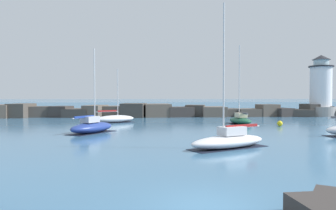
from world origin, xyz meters
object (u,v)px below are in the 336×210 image
sailboat_moored_3 (229,140)px  sailboat_moored_0 (115,119)px  mooring_buoy_orange_near (280,123)px  lighthouse (321,90)px  sailboat_moored_1 (240,120)px  sailboat_moored_2 (92,127)px

sailboat_moored_3 → sailboat_moored_0: bearing=114.6°
sailboat_moored_3 → mooring_buoy_orange_near: sailboat_moored_3 is taller
lighthouse → sailboat_moored_3: lighthouse is taller
sailboat_moored_0 → mooring_buoy_orange_near: size_ratio=8.69×
sailboat_moored_0 → sailboat_moored_3: sailboat_moored_3 is taller
sailboat_moored_0 → sailboat_moored_1: sailboat_moored_1 is taller
lighthouse → sailboat_moored_2: size_ratio=1.29×
lighthouse → sailboat_moored_3: size_ratio=1.07×
sailboat_moored_3 → mooring_buoy_orange_near: (10.97, 16.54, -0.26)m
lighthouse → sailboat_moored_1: lighthouse is taller
sailboat_moored_3 → mooring_buoy_orange_near: size_ratio=12.07×
sailboat_moored_1 → sailboat_moored_2: bearing=-154.2°
mooring_buoy_orange_near → sailboat_moored_1: bearing=143.5°
lighthouse → sailboat_moored_0: (-37.75, -12.33, -4.35)m
sailboat_moored_2 → sailboat_moored_3: size_ratio=0.83×
sailboat_moored_2 → sailboat_moored_3: 16.04m
sailboat_moored_0 → sailboat_moored_1: 17.82m
sailboat_moored_0 → sailboat_moored_2: bearing=-95.7°
lighthouse → sailboat_moored_1: bearing=-141.7°
sailboat_moored_0 → mooring_buoy_orange_near: 22.75m
sailboat_moored_0 → mooring_buoy_orange_near: sailboat_moored_0 is taller
lighthouse → sailboat_moored_0: bearing=-161.9°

